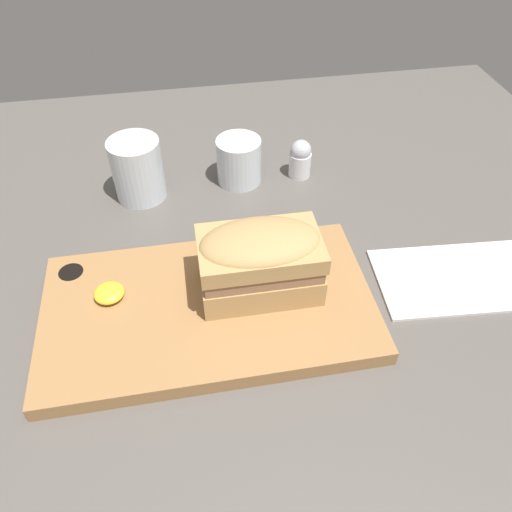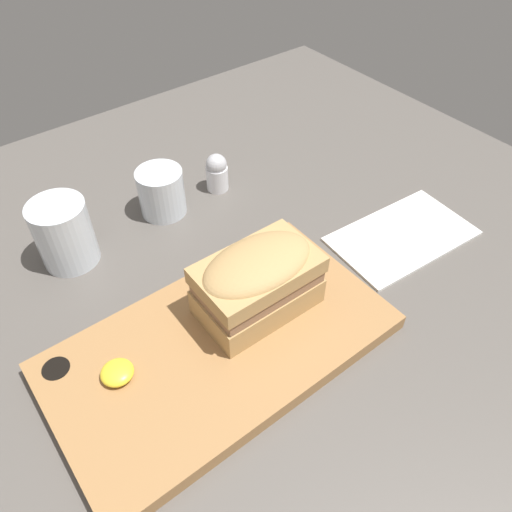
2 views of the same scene
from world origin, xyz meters
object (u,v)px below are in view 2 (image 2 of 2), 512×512
(sandwich, at_px, (258,279))
(napkin, at_px, (402,236))
(water_glass, at_px, (65,237))
(serving_board, at_px, (220,345))
(salt_shaker, at_px, (217,172))
(wine_glass, at_px, (162,193))

(sandwich, bearing_deg, napkin, -2.91)
(water_glass, bearing_deg, serving_board, -73.22)
(sandwich, distance_m, water_glass, 0.28)
(sandwich, relative_size, salt_shaker, 2.25)
(water_glass, xyz_separation_m, napkin, (0.40, -0.25, -0.04))
(serving_board, height_order, napkin, serving_board)
(sandwich, bearing_deg, salt_shaker, 65.96)
(sandwich, height_order, wine_glass, sandwich)
(salt_shaker, bearing_deg, wine_glass, 178.13)
(serving_board, distance_m, salt_shaker, 0.31)
(wine_glass, relative_size, salt_shaker, 1.15)
(wine_glass, xyz_separation_m, napkin, (0.24, -0.26, -0.03))
(sandwich, distance_m, napkin, 0.27)
(serving_board, bearing_deg, water_glass, 106.78)
(sandwich, xyz_separation_m, wine_glass, (0.01, 0.25, -0.03))
(wine_glass, xyz_separation_m, salt_shaker, (0.10, -0.00, -0.00))
(sandwich, distance_m, wine_glass, 0.25)
(serving_board, xyz_separation_m, salt_shaker, (0.18, 0.26, 0.02))
(serving_board, xyz_separation_m, napkin, (0.32, -0.00, -0.01))
(wine_glass, relative_size, napkin, 0.34)
(serving_board, height_order, wine_glass, wine_glass)
(water_glass, bearing_deg, sandwich, -59.40)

